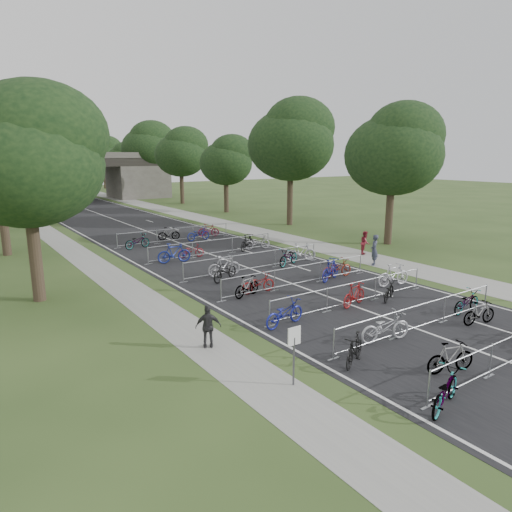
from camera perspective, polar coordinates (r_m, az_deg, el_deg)
The scene contains 49 objects.
road at distance 58.80m, azimuth -19.86°, elevation 5.29°, with size 11.00×140.00×0.01m, color black.
sidewalk_right at distance 61.29m, azimuth -12.60°, elevation 5.99°, with size 3.00×140.00×0.01m, color gray.
sidewalk_left at distance 57.38m, azimuth -27.12°, elevation 4.49°, with size 2.00×140.00×0.01m, color gray.
lane_markings at distance 58.80m, azimuth -19.86°, elevation 5.28°, with size 0.12×140.00×0.00m, color silver.
overpass_bridge at distance 73.10m, azimuth -23.15°, elevation 9.08°, with size 31.00×8.00×7.05m.
park_sign at distance 13.50m, azimuth 4.78°, elevation -11.04°, with size 0.45×0.06×1.83m.
tree_left_0 at distance 22.71m, azimuth -26.63°, elevation 10.81°, with size 6.72×6.72×10.25m.
tree_right_0 at distance 35.74m, azimuth 16.99°, elevation 12.42°, with size 7.17×7.17×10.93m.
tree_right_1 at distance 44.30m, azimuth 4.55°, elevation 14.09°, with size 8.18×8.18×12.47m.
tree_right_2 at distance 54.15m, azimuth -3.66°, elevation 11.75°, with size 6.16×6.16×9.39m.
tree_right_3 at distance 64.74m, azimuth -9.27°, elevation 12.60°, with size 7.17×7.17×10.93m.
tree_right_4 at distance 75.76m, azimuth -13.30°, elevation 13.14°, with size 8.18×8.18×12.47m.
tree_right_5 at distance 87.03m, azimuth -16.18°, elevation 11.57°, with size 6.16×6.16×9.39m.
tree_right_6 at distance 98.47m, azimuth -18.50°, elevation 12.05°, with size 7.17×7.17×10.93m.
barrier_row_1 at distance 18.87m, azimuth 19.90°, elevation -7.15°, with size 9.70×0.08×1.10m.
barrier_row_2 at distance 21.02m, azimuth 11.94°, elevation -4.65°, with size 9.70×0.08×1.10m.
barrier_row_3 at distance 23.68m, azimuth 5.29°, elevation -2.48°, with size 9.70×0.08×1.10m.
barrier_row_4 at distance 26.78m, azimuth -0.17°, elevation -0.67°, with size 9.70×0.08×1.10m.
barrier_row_5 at distance 30.95m, azimuth -5.40°, elevation 1.08°, with size 9.70×0.08×1.10m.
barrier_row_6 at distance 36.22m, azimuth -10.04°, elevation 2.62°, with size 9.70×0.08×1.10m.
bike_0 at distance 13.59m, azimuth 22.54°, elevation -15.30°, with size 0.70×2.01×1.06m, color #A0A2A7.
bike_1 at distance 15.69m, azimuth 23.15°, elevation -11.60°, with size 0.48×1.70×1.02m, color #A0A2A7.
bike_4 at distance 15.37m, azimuth 12.21°, elevation -11.35°, with size 0.48×1.70×1.02m, color black.
bike_5 at distance 17.38m, azimuth 15.86°, elevation -8.56°, with size 0.72×2.08×1.09m, color #B0B2B8.
bike_6 at distance 20.38m, azimuth 26.14°, elevation -6.42°, with size 0.46×1.62×0.98m, color #A0A2A7.
bike_7 at distance 21.66m, azimuth 24.82°, elevation -5.21°, with size 0.65×1.86×0.98m, color #A0A2A7.
bike_8 at distance 18.22m, azimuth 3.57°, elevation -7.13°, with size 0.71×2.04×1.07m, color navy.
bike_9 at distance 20.94m, azimuth 12.17°, elevation -4.74°, with size 0.51×1.80×1.08m, color maroon.
bike_10 at distance 22.21m, azimuth 16.26°, elevation -4.23°, with size 0.59×1.70×0.89m, color black.
bike_11 at distance 24.59m, azimuth 16.81°, elevation -2.30°, with size 0.56×1.98×1.19m, color silver.
bike_12 at distance 21.82m, azimuth -1.14°, elevation -3.80°, with size 0.49×1.74×1.04m, color #A0A2A7.
bike_13 at distance 22.45m, azimuth 0.26°, elevation -3.44°, with size 0.64×1.83×0.96m, color maroon.
bike_14 at distance 24.92m, azimuth 9.30°, elevation -1.70°, with size 0.57×2.01×1.21m, color navy.
bike_15 at distance 25.65m, azimuth 10.08°, elevation -1.52°, with size 0.69×1.98×1.04m, color maroon.
bike_16 at distance 24.60m, azimuth -3.86°, elevation -1.90°, with size 0.72×2.06×1.08m, color black.
bike_17 at distance 25.53m, azimuth -4.01°, elevation -1.24°, with size 0.56×1.98×1.19m, color #98989F.
bike_18 at distance 28.01m, azimuth 4.11°, elevation -0.11°, with size 0.72×2.08×1.09m, color #A0A2A7.
bike_19 at distance 29.24m, azimuth 5.62°, elevation 0.50°, with size 0.56×1.98×1.19m, color #A5A5AD.
bike_20 at distance 29.06m, azimuth -10.20°, elevation 0.36°, with size 0.59×2.10×1.26m, color navy.
bike_21 at distance 30.46m, azimuth -8.13°, elevation 0.64°, with size 0.60×1.71×0.90m, color maroon.
bike_22 at distance 32.38m, azimuth -1.09°, elevation 1.71°, with size 0.55×1.94×1.17m, color black.
bike_23 at distance 32.85m, azimuth 0.17°, elevation 1.73°, with size 0.67×1.92×1.01m, color #96959C.
bike_24 at distance 34.15m, azimuth -14.63°, elevation 1.78°, with size 0.70×2.02×1.06m, color #A0A2A7.
bike_25 at distance 36.98m, azimuth -10.83°, elevation 2.75°, with size 0.49×1.73×1.04m, color #A0A2A7.
bike_26 at distance 36.49m, azimuth -7.23°, elevation 2.77°, with size 0.71×2.04×1.07m, color #1C2C9E.
bike_27 at distance 38.22m, azimuth -5.95°, elevation 3.22°, with size 0.49×1.74×1.05m, color maroon.
pedestrian_a at distance 28.90m, azimuth 14.56°, elevation 0.72°, with size 0.69×0.45×1.89m, color #2F3347.
pedestrian_b at distance 31.98m, azimuth 13.48°, elevation 1.62°, with size 0.78×0.60×1.60m, color maroon.
pedestrian_c at distance 16.22m, azimuth -5.98°, elevation -8.81°, with size 0.91×0.38×1.55m, color #2A292C.
Camera 1 is at (-14.69, -6.54, 6.66)m, focal length 32.00 mm.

